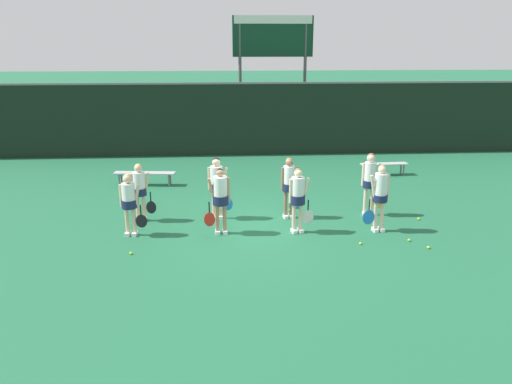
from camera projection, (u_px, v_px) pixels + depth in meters
name	position (u px, v px, depth m)	size (l,w,h in m)	color
ground_plane	(256.00, 225.00, 13.51)	(140.00, 140.00, 0.00)	#216642
fence_windscreen	(243.00, 119.00, 21.24)	(60.00, 0.08, 3.11)	black
scoreboard	(273.00, 46.00, 22.27)	(3.60, 0.15, 5.83)	#515156
bench_courtside	(145.00, 174.00, 17.09)	(2.11, 0.55, 0.45)	#B2B2B7
bench_far	(384.00, 165.00, 18.38)	(1.76, 0.45, 0.44)	#B2B2B7
player_0	(129.00, 199.00, 12.54)	(0.66, 0.38, 1.63)	beige
player_1	(220.00, 195.00, 12.65)	(0.68, 0.40, 1.73)	tan
player_2	(298.00, 195.00, 12.73)	(0.67, 0.38, 1.71)	beige
player_3	(380.00, 193.00, 12.80)	(0.67, 0.38, 1.77)	beige
player_4	(140.00, 188.00, 13.57)	(0.65, 0.37, 1.62)	beige
player_5	(217.00, 182.00, 13.73)	(0.67, 0.40, 1.74)	beige
player_6	(289.00, 183.00, 13.79)	(0.64, 0.35, 1.72)	#8C664C
player_7	(370.00, 179.00, 13.97)	(0.64, 0.36, 1.80)	beige
tennis_ball_0	(428.00, 247.00, 11.96)	(0.07, 0.07, 0.07)	#CCE033
tennis_ball_1	(419.00, 219.00, 13.88)	(0.07, 0.07, 0.07)	#CCE033
tennis_ball_2	(360.00, 243.00, 12.20)	(0.06, 0.06, 0.06)	#CCE033
tennis_ball_3	(290.00, 210.00, 14.62)	(0.07, 0.07, 0.07)	#CCE033
tennis_ball_4	(409.00, 240.00, 12.41)	(0.07, 0.07, 0.07)	#CCE033
tennis_ball_5	(131.00, 253.00, 11.65)	(0.07, 0.07, 0.07)	#CCE033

